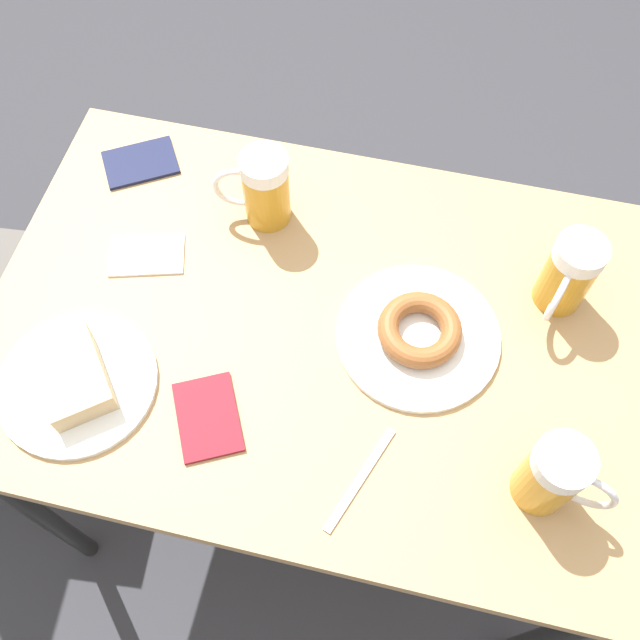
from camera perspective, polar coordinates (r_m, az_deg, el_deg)
The scene contains 11 objects.
ground_plane at distance 1.83m, azimuth 0.00°, elevation -11.74°, with size 8.00×8.00×0.00m, color #333338.
table at distance 1.18m, azimuth 0.00°, elevation -2.07°, with size 0.71×1.05×0.76m.
plate_with_cake at distance 1.12m, azimuth -19.03°, elevation -4.50°, with size 0.24×0.24×0.05m.
plate_with_donut at distance 1.11m, azimuth 7.90°, elevation -1.04°, with size 0.26×0.26×0.04m.
beer_mug_left at distance 1.18m, azimuth -4.52°, elevation 10.45°, with size 0.08×0.13×0.14m.
beer_mug_center at distance 1.15m, azimuth 19.24°, elevation 3.44°, with size 0.12×0.08×0.14m.
beer_mug_right at distance 1.00m, azimuth 18.22°, elevation -11.76°, with size 0.08×0.13×0.14m.
napkin_folded at distance 1.22m, azimuth -13.69°, elevation 5.07°, with size 0.11×0.14×0.00m.
fork at distance 1.03m, azimuth 3.23°, elevation -12.59°, with size 0.17×0.07×0.00m.
passport_near_edge at distance 1.07m, azimuth -8.97°, elevation -7.67°, with size 0.15×0.14×0.01m.
passport_far_edge at distance 1.34m, azimuth -14.17°, elevation 12.11°, with size 0.14×0.15×0.01m.
Camera 1 is at (-0.51, -0.12, 1.75)m, focal length 40.00 mm.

